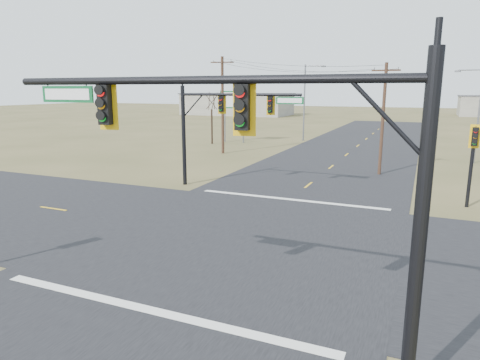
{
  "coord_description": "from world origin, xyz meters",
  "views": [
    {
      "loc": [
        7.42,
        -17.61,
        6.8
      ],
      "look_at": [
        -0.63,
        1.0,
        2.49
      ],
      "focal_mm": 32.0,
      "sensor_mm": 36.0,
      "label": 1
    }
  ],
  "objects_px": {
    "mast_arm_near": "(259,145)",
    "utility_pole_near": "(383,117)",
    "bare_tree_a": "(212,101)",
    "bare_tree_b": "(222,97)",
    "mast_arm_far": "(221,115)",
    "utility_pole_far": "(223,104)",
    "highway_sign": "(234,107)",
    "pedestal_signal_ne": "(473,149)",
    "streetlight_c": "(306,98)",
    "streetlight_a": "(477,111)"
  },
  "relations": [
    {
      "from": "mast_arm_near",
      "to": "bare_tree_b",
      "type": "xyz_separation_m",
      "value": [
        -25.53,
        50.86,
        0.12
      ]
    },
    {
      "from": "utility_pole_near",
      "to": "utility_pole_far",
      "type": "distance_m",
      "value": 17.71
    },
    {
      "from": "pedestal_signal_ne",
      "to": "bare_tree_a",
      "type": "height_order",
      "value": "bare_tree_a"
    },
    {
      "from": "mast_arm_far",
      "to": "highway_sign",
      "type": "distance_m",
      "value": 26.57
    },
    {
      "from": "highway_sign",
      "to": "bare_tree_b",
      "type": "distance_m",
      "value": 11.05
    },
    {
      "from": "utility_pole_far",
      "to": "bare_tree_b",
      "type": "xyz_separation_m",
      "value": [
        -9.07,
        18.62,
        0.4
      ]
    },
    {
      "from": "streetlight_a",
      "to": "bare_tree_b",
      "type": "xyz_separation_m",
      "value": [
        -33.23,
        15.12,
        0.76
      ]
    },
    {
      "from": "pedestal_signal_ne",
      "to": "bare_tree_a",
      "type": "bearing_deg",
      "value": 147.61
    },
    {
      "from": "pedestal_signal_ne",
      "to": "bare_tree_a",
      "type": "xyz_separation_m",
      "value": [
        -27.39,
        20.76,
        1.92
      ]
    },
    {
      "from": "mast_arm_far",
      "to": "bare_tree_a",
      "type": "distance_m",
      "value": 24.98
    },
    {
      "from": "utility_pole_near",
      "to": "streetlight_a",
      "type": "xyz_separation_m",
      "value": [
        7.36,
        9.08,
        0.27
      ]
    },
    {
      "from": "highway_sign",
      "to": "mast_arm_near",
      "type": "bearing_deg",
      "value": -77.86
    },
    {
      "from": "mast_arm_near",
      "to": "utility_pole_near",
      "type": "xyz_separation_m",
      "value": [
        0.35,
        26.65,
        -0.91
      ]
    },
    {
      "from": "utility_pole_near",
      "to": "utility_pole_far",
      "type": "relative_size",
      "value": 0.87
    },
    {
      "from": "bare_tree_a",
      "to": "streetlight_a",
      "type": "bearing_deg",
      "value": -6.58
    },
    {
      "from": "streetlight_a",
      "to": "streetlight_c",
      "type": "distance_m",
      "value": 22.19
    },
    {
      "from": "pedestal_signal_ne",
      "to": "highway_sign",
      "type": "xyz_separation_m",
      "value": [
        -25.51,
        23.42,
        1.13
      ]
    },
    {
      "from": "bare_tree_b",
      "to": "streetlight_c",
      "type": "bearing_deg",
      "value": -14.85
    },
    {
      "from": "streetlight_a",
      "to": "bare_tree_b",
      "type": "distance_m",
      "value": 36.52
    },
    {
      "from": "mast_arm_far",
      "to": "highway_sign",
      "type": "bearing_deg",
      "value": 91.23
    },
    {
      "from": "mast_arm_near",
      "to": "pedestal_signal_ne",
      "type": "bearing_deg",
      "value": 63.37
    },
    {
      "from": "mast_arm_near",
      "to": "bare_tree_a",
      "type": "xyz_separation_m",
      "value": [
        -21.27,
        39.08,
        -0.12
      ]
    },
    {
      "from": "bare_tree_a",
      "to": "bare_tree_b",
      "type": "relative_size",
      "value": 0.97
    },
    {
      "from": "pedestal_signal_ne",
      "to": "bare_tree_b",
      "type": "relative_size",
      "value": 0.69
    },
    {
      "from": "streetlight_a",
      "to": "bare_tree_a",
      "type": "height_order",
      "value": "streetlight_a"
    },
    {
      "from": "mast_arm_near",
      "to": "streetlight_c",
      "type": "bearing_deg",
      "value": 95.38
    },
    {
      "from": "mast_arm_near",
      "to": "mast_arm_far",
      "type": "xyz_separation_m",
      "value": [
        -9.31,
        17.16,
        -0.42
      ]
    },
    {
      "from": "mast_arm_near",
      "to": "utility_pole_far",
      "type": "bearing_deg",
      "value": 108.88
    },
    {
      "from": "streetlight_a",
      "to": "utility_pole_far",
      "type": "bearing_deg",
      "value": -153.22
    },
    {
      "from": "highway_sign",
      "to": "utility_pole_far",
      "type": "bearing_deg",
      "value": -85.59
    },
    {
      "from": "streetlight_a",
      "to": "mast_arm_near",
      "type": "bearing_deg",
      "value": -83.63
    },
    {
      "from": "utility_pole_far",
      "to": "mast_arm_near",
      "type": "bearing_deg",
      "value": -62.96
    },
    {
      "from": "highway_sign",
      "to": "streetlight_c",
      "type": "bearing_deg",
      "value": 20.88
    },
    {
      "from": "utility_pole_near",
      "to": "streetlight_c",
      "type": "bearing_deg",
      "value": 119.74
    },
    {
      "from": "mast_arm_far",
      "to": "utility_pole_near",
      "type": "bearing_deg",
      "value": 23.44
    },
    {
      "from": "pedestal_signal_ne",
      "to": "highway_sign",
      "type": "relative_size",
      "value": 0.74
    },
    {
      "from": "mast_arm_far",
      "to": "bare_tree_b",
      "type": "distance_m",
      "value": 37.4
    },
    {
      "from": "utility_pole_far",
      "to": "streetlight_a",
      "type": "height_order",
      "value": "utility_pole_far"
    },
    {
      "from": "utility_pole_near",
      "to": "highway_sign",
      "type": "relative_size",
      "value": 1.34
    },
    {
      "from": "mast_arm_near",
      "to": "bare_tree_b",
      "type": "distance_m",
      "value": 56.91
    },
    {
      "from": "mast_arm_far",
      "to": "bare_tree_a",
      "type": "height_order",
      "value": "mast_arm_far"
    },
    {
      "from": "mast_arm_far",
      "to": "utility_pole_far",
      "type": "distance_m",
      "value": 16.69
    },
    {
      "from": "mast_arm_near",
      "to": "streetlight_c",
      "type": "height_order",
      "value": "streetlight_c"
    },
    {
      "from": "mast_arm_far",
      "to": "utility_pole_far",
      "type": "bearing_deg",
      "value": 94.27
    },
    {
      "from": "mast_arm_far",
      "to": "highway_sign",
      "type": "height_order",
      "value": "mast_arm_far"
    },
    {
      "from": "utility_pole_far",
      "to": "highway_sign",
      "type": "relative_size",
      "value": 1.54
    },
    {
      "from": "mast_arm_near",
      "to": "bare_tree_a",
      "type": "height_order",
      "value": "mast_arm_near"
    },
    {
      "from": "mast_arm_far",
      "to": "pedestal_signal_ne",
      "type": "relative_size",
      "value": 1.81
    },
    {
      "from": "mast_arm_near",
      "to": "utility_pole_near",
      "type": "relative_size",
      "value": 1.25
    },
    {
      "from": "mast_arm_near",
      "to": "pedestal_signal_ne",
      "type": "xyz_separation_m",
      "value": [
        6.12,
        18.32,
        -2.04
      ]
    }
  ]
}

